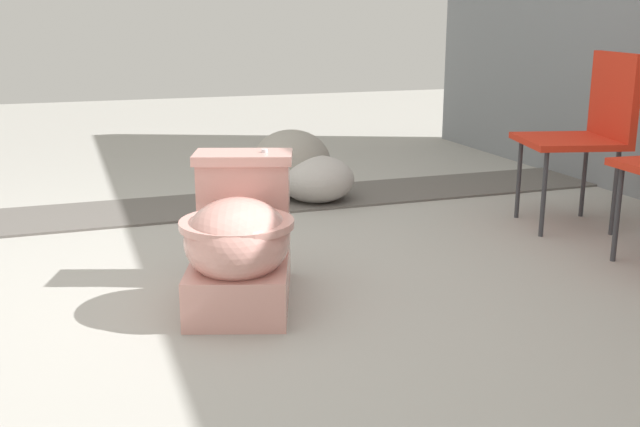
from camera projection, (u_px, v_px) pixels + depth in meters
name	position (u px, v px, depth m)	size (l,w,h in m)	color
ground_plane	(194.00, 296.00, 2.75)	(14.00, 14.00, 0.00)	#A8A59E
gravel_strip	(243.00, 203.00, 4.10)	(0.56, 8.00, 0.01)	#605B56
toilet	(240.00, 243.00, 2.65)	(0.71, 0.55, 0.52)	#E09E93
folding_chair_left	(590.00, 122.00, 3.56)	(0.54, 0.54, 0.83)	red
boulder_near	(317.00, 179.00, 4.12)	(0.42, 0.41, 0.26)	#B7B2AD
boulder_far	(291.00, 163.00, 4.25)	(0.50, 0.45, 0.38)	gray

